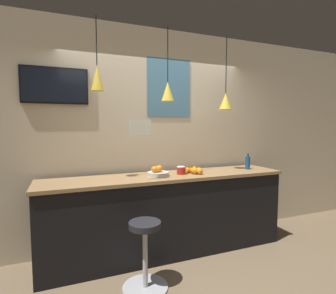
% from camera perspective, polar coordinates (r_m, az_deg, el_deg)
% --- Properties ---
extents(ground_plane, '(14.00, 14.00, 0.00)m').
position_cam_1_polar(ground_plane, '(3.06, 5.28, -27.11)').
color(ground_plane, '#756047').
extents(back_wall, '(8.00, 0.06, 2.90)m').
position_cam_1_polar(back_wall, '(3.61, -2.43, 2.14)').
color(back_wall, beige).
rests_on(back_wall, ground_plane).
extents(service_counter, '(3.07, 0.61, 1.00)m').
position_cam_1_polar(service_counter, '(3.41, -0.00, -14.33)').
color(service_counter, black).
rests_on(service_counter, ground_plane).
extents(bar_stool, '(0.45, 0.45, 0.68)m').
position_cam_1_polar(bar_stool, '(2.77, -5.02, -21.45)').
color(bar_stool, '#B7B7BC').
rests_on(bar_stool, ground_plane).
extents(fruit_bowl, '(0.26, 0.26, 0.13)m').
position_cam_1_polar(fruit_bowl, '(3.21, -2.23, -5.57)').
color(fruit_bowl, beige).
rests_on(fruit_bowl, service_counter).
extents(orange_pile, '(0.28, 0.29, 0.08)m').
position_cam_1_polar(orange_pile, '(3.42, 5.54, -5.02)').
color(orange_pile, orange).
rests_on(orange_pile, service_counter).
extents(juice_bottle, '(0.07, 0.07, 0.22)m').
position_cam_1_polar(juice_bottle, '(3.85, 16.94, -3.25)').
color(juice_bottle, navy).
rests_on(juice_bottle, service_counter).
extents(spread_jar, '(0.11, 0.11, 0.10)m').
position_cam_1_polar(spread_jar, '(3.32, 2.85, -5.09)').
color(spread_jar, red).
rests_on(spread_jar, service_counter).
extents(pendant_lamp_left, '(0.14, 0.14, 0.81)m').
position_cam_1_polar(pendant_lamp_left, '(3.07, -15.16, 14.34)').
color(pendant_lamp_left, black).
extents(pendant_lamp_middle, '(0.15, 0.15, 0.89)m').
position_cam_1_polar(pendant_lamp_middle, '(3.26, -0.06, 12.10)').
color(pendant_lamp_middle, black).
extents(pendant_lamp_right, '(0.17, 0.17, 0.97)m').
position_cam_1_polar(pendant_lamp_right, '(3.63, 12.43, 9.83)').
color(pendant_lamp_right, black).
extents(mounted_tv, '(0.74, 0.04, 0.42)m').
position_cam_1_polar(mounted_tv, '(3.39, -23.39, 12.19)').
color(mounted_tv, black).
extents(hanging_menu_board, '(0.24, 0.01, 0.17)m').
position_cam_1_polar(hanging_menu_board, '(2.87, -6.04, 4.29)').
color(hanging_menu_board, white).
extents(wall_poster, '(0.63, 0.01, 0.79)m').
position_cam_1_polar(wall_poster, '(3.67, 0.22, 12.73)').
color(wall_poster, teal).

